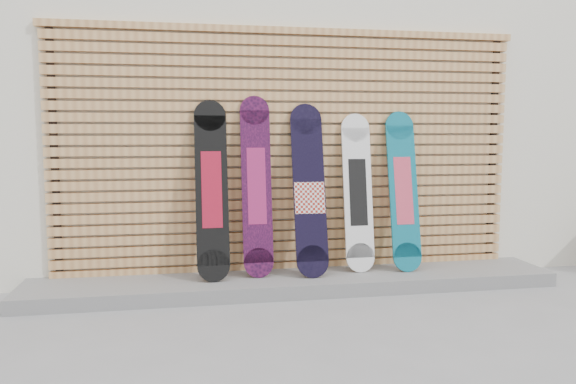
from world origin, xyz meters
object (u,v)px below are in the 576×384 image
Objects in this scene: snowboard_2 at (309,191)px; snowboard_4 at (403,191)px; snowboard_1 at (257,186)px; snowboard_0 at (212,190)px; snowboard_3 at (358,192)px.

snowboard_4 is (0.89, 0.03, -0.02)m from snowboard_2.
snowboard_4 is (1.35, -0.02, -0.06)m from snowboard_1.
snowboard_4 is (1.74, 0.02, -0.04)m from snowboard_0.
snowboard_0 is at bearing -174.68° from snowboard_1.
snowboard_0 is at bearing -179.42° from snowboard_4.
snowboard_3 is (0.92, 0.01, -0.07)m from snowboard_1.
snowboard_4 reaches higher than snowboard_3.
snowboard_2 reaches higher than snowboard_4.
snowboard_0 is 1.06× the size of snowboard_4.
snowboard_3 is 0.98× the size of snowboard_4.
snowboard_4 is at bearing 0.58° from snowboard_0.
snowboard_3 is at bearing 175.61° from snowboard_4.
snowboard_1 reaches higher than snowboard_4.
snowboard_0 is 0.97× the size of snowboard_1.
snowboard_0 reaches higher than snowboard_3.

